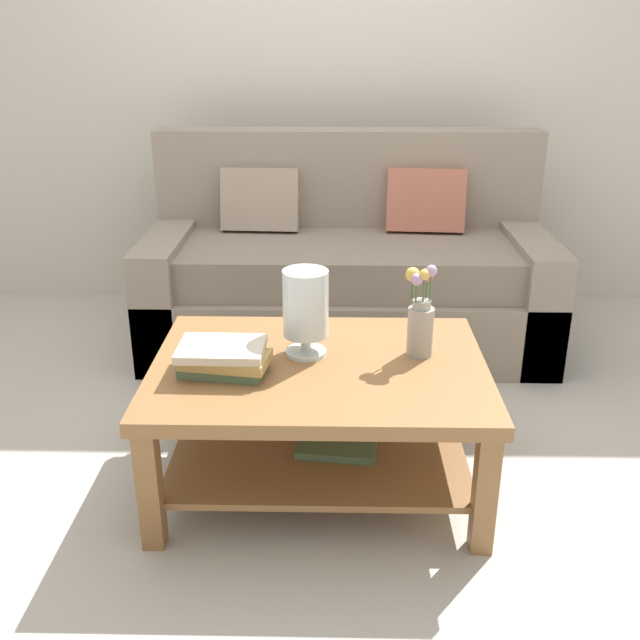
{
  "coord_description": "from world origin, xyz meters",
  "views": [
    {
      "loc": [
        0.05,
        -2.65,
        1.56
      ],
      "look_at": [
        0.01,
        -0.25,
        0.58
      ],
      "focal_mm": 40.56,
      "sensor_mm": 36.0,
      "label": 1
    }
  ],
  "objects_px": {
    "couch": "(347,274)",
    "flower_pitcher": "(421,318)",
    "book_stack_main": "(224,358)",
    "coffee_table": "(320,397)",
    "glass_hurricane_vase": "(306,307)"
  },
  "relations": [
    {
      "from": "coffee_table",
      "to": "glass_hurricane_vase",
      "type": "distance_m",
      "value": 0.32
    },
    {
      "from": "glass_hurricane_vase",
      "to": "flower_pitcher",
      "type": "bearing_deg",
      "value": 0.88
    },
    {
      "from": "couch",
      "to": "flower_pitcher",
      "type": "bearing_deg",
      "value": -79.25
    },
    {
      "from": "glass_hurricane_vase",
      "to": "flower_pitcher",
      "type": "xyz_separation_m",
      "value": [
        0.4,
        0.01,
        -0.04
      ]
    },
    {
      "from": "coffee_table",
      "to": "flower_pitcher",
      "type": "xyz_separation_m",
      "value": [
        0.35,
        0.08,
        0.27
      ]
    },
    {
      "from": "couch",
      "to": "flower_pitcher",
      "type": "xyz_separation_m",
      "value": [
        0.23,
        -1.23,
        0.25
      ]
    },
    {
      "from": "book_stack_main",
      "to": "flower_pitcher",
      "type": "relative_size",
      "value": 0.94
    },
    {
      "from": "couch",
      "to": "book_stack_main",
      "type": "height_order",
      "value": "couch"
    },
    {
      "from": "coffee_table",
      "to": "book_stack_main",
      "type": "distance_m",
      "value": 0.37
    },
    {
      "from": "glass_hurricane_vase",
      "to": "coffee_table",
      "type": "bearing_deg",
      "value": -56.43
    },
    {
      "from": "couch",
      "to": "glass_hurricane_vase",
      "type": "height_order",
      "value": "couch"
    },
    {
      "from": "coffee_table",
      "to": "couch",
      "type": "bearing_deg",
      "value": 84.95
    },
    {
      "from": "coffee_table",
      "to": "flower_pitcher",
      "type": "height_order",
      "value": "flower_pitcher"
    },
    {
      "from": "coffee_table",
      "to": "book_stack_main",
      "type": "bearing_deg",
      "value": -166.9
    },
    {
      "from": "book_stack_main",
      "to": "glass_hurricane_vase",
      "type": "xyz_separation_m",
      "value": [
        0.27,
        0.15,
        0.13
      ]
    }
  ]
}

